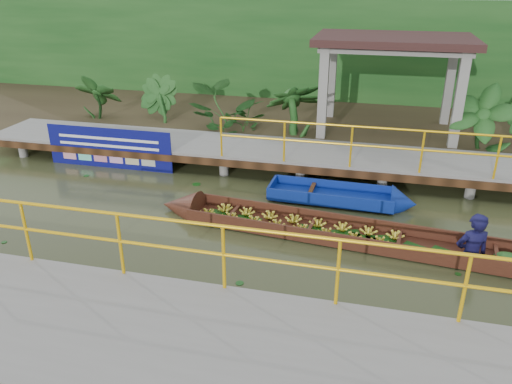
# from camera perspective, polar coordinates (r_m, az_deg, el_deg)

# --- Properties ---
(ground) EXTENTS (80.00, 80.00, 0.00)m
(ground) POSITION_cam_1_polar(r_m,az_deg,el_deg) (10.41, -2.79, -3.89)
(ground) COLOR #33371B
(ground) RESTS_ON ground
(land_strip) EXTENTS (30.00, 8.00, 0.45)m
(land_strip) POSITION_cam_1_polar(r_m,az_deg,el_deg) (17.17, 4.33, 8.16)
(land_strip) COLOR #312618
(land_strip) RESTS_ON ground
(far_dock) EXTENTS (16.00, 2.06, 1.66)m
(far_dock) POSITION_cam_1_polar(r_m,az_deg,el_deg) (13.27, 1.44, 4.63)
(far_dock) COLOR gray
(far_dock) RESTS_ON ground
(near_dock) EXTENTS (18.00, 2.40, 1.73)m
(near_dock) POSITION_cam_1_polar(r_m,az_deg,el_deg) (6.69, -4.86, -18.95)
(near_dock) COLOR gray
(near_dock) RESTS_ON ground
(pavilion) EXTENTS (4.40, 3.00, 3.00)m
(pavilion) POSITION_cam_1_polar(r_m,az_deg,el_deg) (15.25, 15.42, 15.40)
(pavilion) COLOR gray
(pavilion) RESTS_ON ground
(foliage_backdrop) EXTENTS (30.00, 0.80, 4.00)m
(foliage_backdrop) POSITION_cam_1_polar(r_m,az_deg,el_deg) (19.22, 5.82, 15.21)
(foliage_backdrop) COLOR #154215
(foliage_backdrop) RESTS_ON ground
(vendor_boat) EXTENTS (8.50, 1.69, 2.10)m
(vendor_boat) POSITION_cam_1_polar(r_m,az_deg,el_deg) (9.88, 13.42, -4.38)
(vendor_boat) COLOR #36150E
(vendor_boat) RESTS_ON ground
(moored_blue_boat) EXTENTS (3.33, 0.98, 0.79)m
(moored_blue_boat) POSITION_cam_1_polar(r_m,az_deg,el_deg) (11.50, 12.52, -0.87)
(moored_blue_boat) COLOR navy
(moored_blue_boat) RESTS_ON ground
(blue_banner) EXTENTS (3.55, 0.04, 1.11)m
(blue_banner) POSITION_cam_1_polar(r_m,az_deg,el_deg) (13.86, -16.44, 4.84)
(blue_banner) COLOR #0C0E63
(blue_banner) RESTS_ON ground
(tropical_plants) EXTENTS (14.37, 1.37, 1.71)m
(tropical_plants) POSITION_cam_1_polar(r_m,az_deg,el_deg) (14.76, 3.71, 9.93)
(tropical_plants) COLOR #154215
(tropical_plants) RESTS_ON ground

